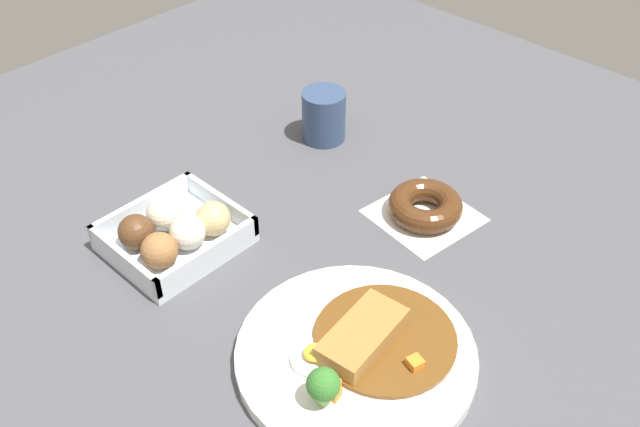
% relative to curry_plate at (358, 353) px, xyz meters
% --- Properties ---
extents(ground_plane, '(1.60, 1.60, 0.00)m').
position_rel_curry_plate_xyz_m(ground_plane, '(0.07, 0.15, -0.01)').
color(ground_plane, '#4C4C51').
extents(curry_plate, '(0.28, 0.28, 0.07)m').
position_rel_curry_plate_xyz_m(curry_plate, '(0.00, 0.00, 0.00)').
color(curry_plate, white).
rests_on(curry_plate, ground_plane).
extents(donut_box, '(0.17, 0.15, 0.06)m').
position_rel_curry_plate_xyz_m(donut_box, '(-0.03, 0.31, 0.01)').
color(donut_box, silver).
rests_on(donut_box, ground_plane).
extents(chocolate_ring_donut, '(0.15, 0.15, 0.04)m').
position_rel_curry_plate_xyz_m(chocolate_ring_donut, '(0.27, 0.10, 0.00)').
color(chocolate_ring_donut, white).
rests_on(chocolate_ring_donut, ground_plane).
extents(coffee_mug, '(0.07, 0.07, 0.09)m').
position_rel_curry_plate_xyz_m(coffee_mug, '(0.31, 0.35, 0.03)').
color(coffee_mug, '#33476B').
rests_on(coffee_mug, ground_plane).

